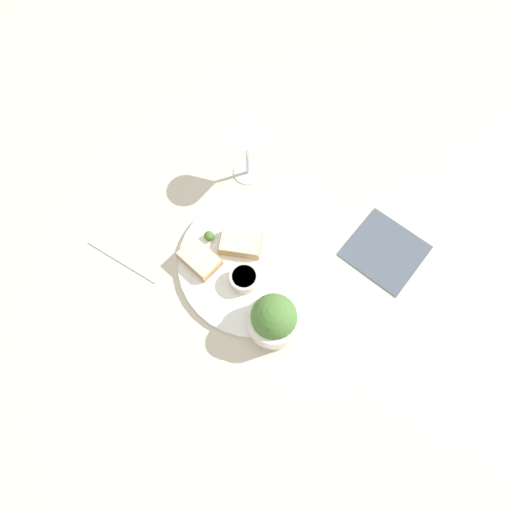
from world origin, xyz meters
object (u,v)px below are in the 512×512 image
(napkin, at_px, (385,250))
(cheese_toast_near, at_px, (240,244))
(salad_bowl, at_px, (274,318))
(sauce_ramekin, at_px, (244,278))
(cheese_toast_far, at_px, (199,259))
(wine_glass, at_px, (247,146))
(fork, at_px, (122,261))

(napkin, bearing_deg, cheese_toast_near, 43.97)
(salad_bowl, height_order, sauce_ramekin, salad_bowl)
(sauce_ramekin, distance_m, cheese_toast_far, 0.11)
(wine_glass, bearing_deg, sauce_ramekin, 133.94)
(cheese_toast_far, distance_m, napkin, 0.41)
(salad_bowl, distance_m, napkin, 0.31)
(wine_glass, height_order, napkin, wine_glass)
(cheese_toast_near, relative_size, cheese_toast_far, 1.20)
(salad_bowl, xyz_separation_m, cheese_toast_near, (0.17, -0.07, -0.03))
(salad_bowl, height_order, wine_glass, wine_glass)
(cheese_toast_near, distance_m, fork, 0.27)
(salad_bowl, xyz_separation_m, napkin, (-0.06, -0.30, -0.05))
(cheese_toast_far, height_order, wine_glass, wine_glass)
(cheese_toast_near, height_order, napkin, cheese_toast_near)
(salad_bowl, height_order, napkin, salad_bowl)
(cheese_toast_far, distance_m, fork, 0.18)
(napkin, bearing_deg, cheese_toast_far, 49.15)
(cheese_toast_far, relative_size, wine_glass, 0.62)
(napkin, xyz_separation_m, fork, (0.40, 0.43, 0.00))
(wine_glass, distance_m, fork, 0.38)
(sauce_ramekin, bearing_deg, salad_bowl, 167.73)
(fork, bearing_deg, napkin, -132.43)
(napkin, height_order, fork, same)
(cheese_toast_near, bearing_deg, salad_bowl, 156.68)
(salad_bowl, distance_m, sauce_ramekin, 0.11)
(salad_bowl, bearing_deg, napkin, -101.44)
(sauce_ramekin, bearing_deg, cheese_toast_far, 19.31)
(wine_glass, bearing_deg, cheese_toast_near, 130.70)
(salad_bowl, relative_size, napkin, 0.63)
(napkin, bearing_deg, fork, 47.57)
(sauce_ramekin, height_order, cheese_toast_near, sauce_ramekin)
(salad_bowl, xyz_separation_m, wine_glass, (0.31, -0.23, 0.05))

